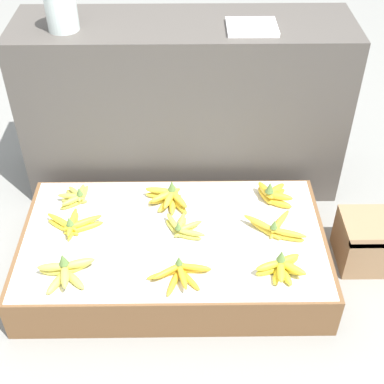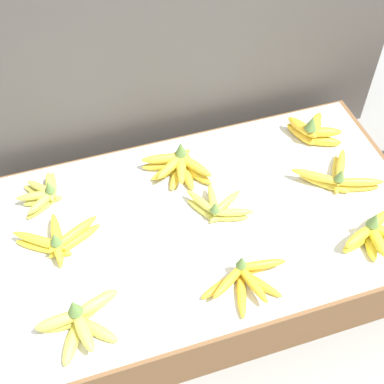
% 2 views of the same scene
% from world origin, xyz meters
% --- Properties ---
extents(ground_plane, '(10.00, 10.00, 0.00)m').
position_xyz_m(ground_plane, '(0.00, 0.00, 0.00)').
color(ground_plane, gray).
extents(display_platform, '(1.25, 0.71, 0.20)m').
position_xyz_m(display_platform, '(0.00, 0.00, 0.10)').
color(display_platform, brown).
rests_on(display_platform, ground_plane).
extents(back_vendor_table, '(1.48, 0.43, 0.83)m').
position_xyz_m(back_vendor_table, '(0.05, 0.64, 0.41)').
color(back_vendor_table, '#4C4742').
rests_on(back_vendor_table, ground_plane).
extents(wooden_crate, '(0.37, 0.24, 0.21)m').
position_xyz_m(wooden_crate, '(0.90, 0.04, 0.11)').
color(wooden_crate, '#997551').
rests_on(wooden_crate, ground_plane).
extents(banana_bunch_front_left, '(0.22, 0.18, 0.11)m').
position_xyz_m(banana_bunch_front_left, '(-0.40, -0.22, 0.23)').
color(banana_bunch_front_left, '#DBCC4C').
rests_on(banana_bunch_front_left, display_platform).
extents(banana_bunch_front_midleft, '(0.25, 0.15, 0.09)m').
position_xyz_m(banana_bunch_front_midleft, '(0.03, -0.23, 0.22)').
color(banana_bunch_front_midleft, gold).
rests_on(banana_bunch_front_midleft, display_platform).
extents(banana_bunch_front_midright, '(0.20, 0.16, 0.11)m').
position_xyz_m(banana_bunch_front_midright, '(0.41, -0.21, 0.23)').
color(banana_bunch_front_midright, yellow).
rests_on(banana_bunch_front_midright, display_platform).
extents(banana_bunch_middle_left, '(0.24, 0.17, 0.09)m').
position_xyz_m(banana_bunch_middle_left, '(-0.41, 0.04, 0.23)').
color(banana_bunch_middle_left, yellow).
rests_on(banana_bunch_middle_left, display_platform).
extents(banana_bunch_middle_midleft, '(0.17, 0.15, 0.08)m').
position_xyz_m(banana_bunch_middle_midleft, '(0.04, 0.02, 0.22)').
color(banana_bunch_middle_midleft, gold).
rests_on(banana_bunch_middle_midleft, display_platform).
extents(banana_bunch_middle_midright, '(0.25, 0.18, 0.09)m').
position_xyz_m(banana_bunch_middle_midright, '(0.42, 0.01, 0.23)').
color(banana_bunch_middle_midright, gold).
rests_on(banana_bunch_middle_midright, display_platform).
extents(banana_bunch_back_left, '(0.13, 0.17, 0.09)m').
position_xyz_m(banana_bunch_back_left, '(-0.43, 0.22, 0.22)').
color(banana_bunch_back_left, gold).
rests_on(banana_bunch_back_left, display_platform).
extents(banana_bunch_back_midleft, '(0.20, 0.16, 0.11)m').
position_xyz_m(banana_bunch_back_midleft, '(-0.02, 0.20, 0.23)').
color(banana_bunch_back_midleft, gold).
rests_on(banana_bunch_back_midleft, display_platform).
extents(banana_bunch_back_midright, '(0.15, 0.15, 0.11)m').
position_xyz_m(banana_bunch_back_midright, '(0.43, 0.21, 0.23)').
color(banana_bunch_back_midright, gold).
rests_on(banana_bunch_back_midright, display_platform).
extents(glass_jar, '(0.14, 0.14, 0.18)m').
position_xyz_m(glass_jar, '(-0.44, 0.57, 0.92)').
color(glass_jar, silver).
rests_on(glass_jar, back_vendor_table).
extents(foam_tray_white, '(0.21, 0.18, 0.02)m').
position_xyz_m(foam_tray_white, '(0.33, 0.57, 0.84)').
color(foam_tray_white, white).
rests_on(foam_tray_white, back_vendor_table).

